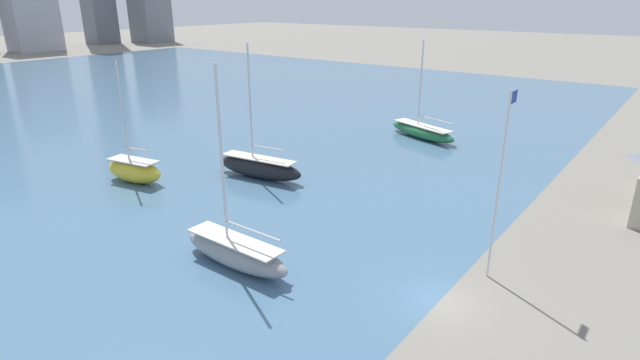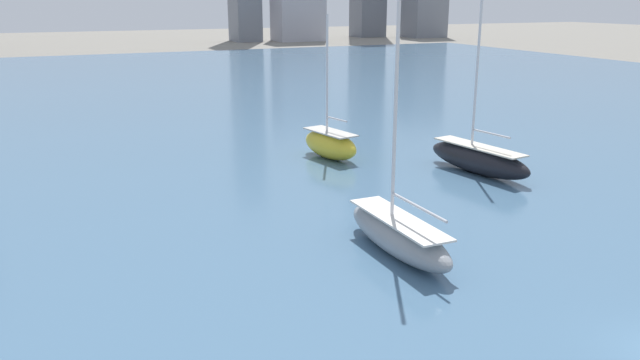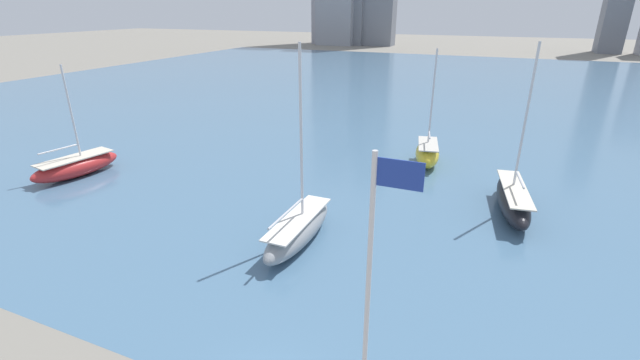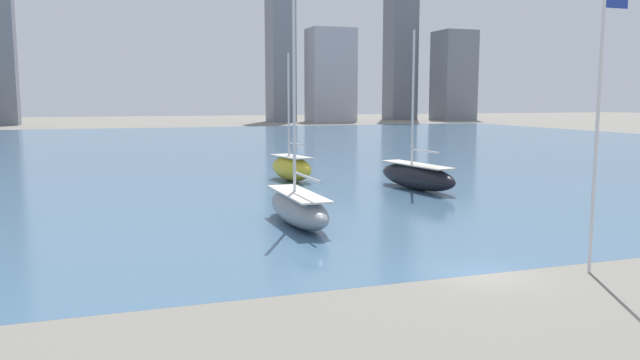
# 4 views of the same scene
# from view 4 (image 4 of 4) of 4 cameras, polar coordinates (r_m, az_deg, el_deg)

# --- Properties ---
(ground_plane) EXTENTS (500.00, 500.00, 0.00)m
(ground_plane) POSITION_cam_4_polar(r_m,az_deg,el_deg) (26.79, 14.79, -8.33)
(ground_plane) COLOR gray
(harbor_water) EXTENTS (180.00, 140.00, 0.00)m
(harbor_water) POSITION_cam_4_polar(r_m,az_deg,el_deg) (92.76, -10.02, 2.88)
(harbor_water) COLOR #476B89
(harbor_water) RESTS_ON ground_plane
(flag_pole) EXTENTS (1.24, 0.14, 11.58)m
(flag_pole) POSITION_cam_4_polar(r_m,az_deg,el_deg) (27.61, 24.12, 4.95)
(flag_pole) COLOR silver
(flag_pole) RESTS_ON ground_plane
(distant_city_skyline) EXTENTS (175.47, 19.92, 69.95)m
(distant_city_skyline) POSITION_cam_4_polar(r_m,az_deg,el_deg) (191.90, -21.52, 12.59)
(distant_city_skyline) COLOR slate
(distant_city_skyline) RESTS_ON ground_plane
(sailboat_yellow) EXTENTS (3.37, 6.42, 11.13)m
(sailboat_yellow) POSITION_cam_4_polar(r_m,az_deg,el_deg) (54.94, -2.63, 1.17)
(sailboat_yellow) COLOR yellow
(sailboat_yellow) RESTS_ON harbor_water
(sailboat_black) EXTENTS (3.32, 9.54, 12.51)m
(sailboat_black) POSITION_cam_4_polar(r_m,az_deg,el_deg) (50.12, 8.82, 0.39)
(sailboat_black) COLOR black
(sailboat_black) RESTS_ON harbor_water
(sailboat_gray) EXTENTS (2.19, 8.69, 12.81)m
(sailboat_gray) POSITION_cam_4_polar(r_m,az_deg,el_deg) (35.58, -2.02, -2.51)
(sailboat_gray) COLOR gray
(sailboat_gray) RESTS_ON harbor_water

